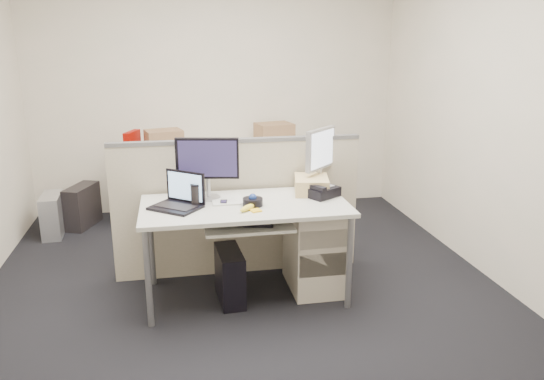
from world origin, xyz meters
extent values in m
cube|color=black|center=(0.00, 0.00, -0.01)|extent=(4.00, 4.50, 0.01)
cube|color=#EEDEC8|center=(0.00, 2.25, 1.35)|extent=(4.00, 0.02, 2.70)
cube|color=#EEDEC8|center=(0.00, -2.25, 1.35)|extent=(4.00, 0.02, 2.70)
cube|color=#EEDEC8|center=(2.00, 0.00, 1.35)|extent=(0.02, 4.50, 2.70)
cube|color=silver|center=(0.00, 0.00, 0.71)|extent=(1.50, 0.75, 0.03)
cylinder|color=slate|center=(-0.70, -0.33, 0.35)|extent=(0.04, 0.04, 0.70)
cylinder|color=slate|center=(-0.70, 0.33, 0.35)|extent=(0.04, 0.04, 0.70)
cylinder|color=slate|center=(0.70, -0.33, 0.35)|extent=(0.04, 0.04, 0.70)
cylinder|color=slate|center=(0.70, 0.33, 0.35)|extent=(0.04, 0.04, 0.70)
cube|color=silver|center=(0.00, -0.18, 0.62)|extent=(0.62, 0.32, 0.02)
cube|color=beige|center=(0.55, 0.05, 0.33)|extent=(0.40, 0.55, 0.65)
cube|color=#BEAD98|center=(0.00, 0.45, 0.55)|extent=(2.00, 0.06, 1.10)
cube|color=beige|center=(0.00, 1.93, 0.36)|extent=(2.00, 0.60, 0.72)
cube|color=black|center=(-0.25, 0.18, 0.96)|extent=(0.49, 0.26, 0.46)
cube|color=#B7B7BC|center=(0.65, 0.32, 0.97)|extent=(0.41, 0.41, 0.47)
cube|color=black|center=(-0.50, -0.02, 0.85)|extent=(0.41, 0.40, 0.25)
cylinder|color=black|center=(0.05, -0.05, 0.76)|extent=(0.16, 0.16, 0.06)
cube|color=black|center=(0.60, 0.08, 0.77)|extent=(0.30, 0.29, 0.07)
cube|color=silver|center=(-0.12, 0.12, 0.74)|extent=(0.23, 0.29, 0.01)
cube|color=yellow|center=(0.05, -0.18, 0.74)|extent=(0.09, 0.09, 0.01)
cylinder|color=black|center=(-0.35, 0.02, 0.81)|extent=(0.08, 0.08, 0.15)
ellipsoid|color=yellow|center=(0.00, -0.15, 0.75)|extent=(0.15, 0.16, 0.04)
cube|color=black|center=(-0.15, 0.05, 0.74)|extent=(0.06, 0.10, 0.01)
cube|color=tan|center=(0.55, 0.20, 0.79)|extent=(0.32, 0.37, 0.12)
cube|color=black|center=(-0.05, -0.14, 0.64)|extent=(0.49, 0.26, 0.03)
cube|color=black|center=(-0.13, -0.05, 0.20)|extent=(0.19, 0.43, 0.39)
cube|color=black|center=(-1.45, 1.85, 0.21)|extent=(0.33, 0.50, 0.43)
cube|color=#B7B7BC|center=(-1.70, 1.63, 0.21)|extent=(0.20, 0.45, 0.41)
cube|color=#996244|center=(-0.58, 1.81, 0.85)|extent=(0.41, 0.35, 0.27)
cube|color=#996244|center=(0.60, 1.99, 0.86)|extent=(0.43, 0.37, 0.27)
cube|color=#910901|center=(-0.90, 1.83, 0.85)|extent=(0.16, 0.28, 0.26)
camera|label=1|loc=(-0.49, -3.64, 1.90)|focal=35.00mm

